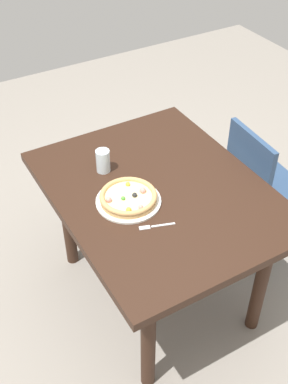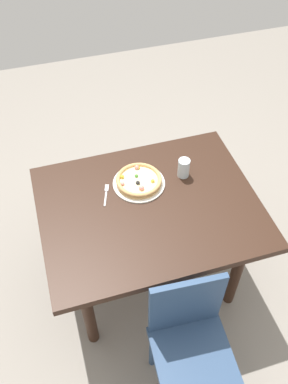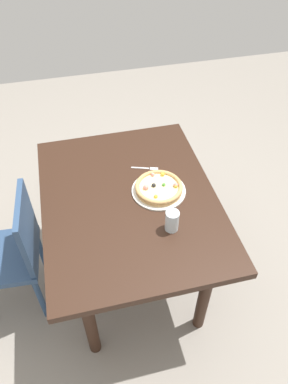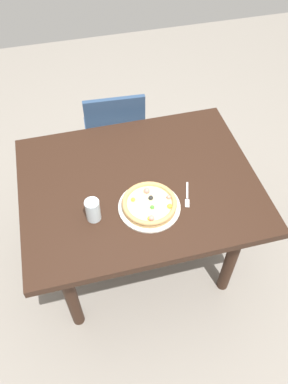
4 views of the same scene
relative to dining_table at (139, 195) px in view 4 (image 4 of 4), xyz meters
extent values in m
plane|color=gray|center=(0.00, 0.00, -0.67)|extent=(6.00, 6.00, 0.00)
cube|color=#331E14|center=(0.00, 0.00, 0.08)|extent=(1.25, 0.98, 0.04)
cylinder|color=#331E14|center=(-0.47, -0.33, -0.31)|extent=(0.07, 0.07, 0.73)
cylinder|color=#331E14|center=(0.47, -0.33, -0.31)|extent=(0.07, 0.07, 0.73)
cylinder|color=#331E14|center=(-0.47, 0.33, -0.31)|extent=(0.07, 0.07, 0.73)
cylinder|color=#331E14|center=(0.47, 0.33, -0.31)|extent=(0.07, 0.07, 0.73)
cylinder|color=navy|center=(0.16, -0.95, -0.46)|extent=(0.04, 0.04, 0.43)
cylinder|color=navy|center=(-0.18, -0.93, -0.46)|extent=(0.04, 0.04, 0.43)
cylinder|color=navy|center=(0.18, -0.61, -0.46)|extent=(0.04, 0.04, 0.43)
cylinder|color=navy|center=(-0.16, -0.59, -0.46)|extent=(0.04, 0.04, 0.43)
cube|color=navy|center=(0.00, -0.77, -0.22)|extent=(0.43, 0.43, 0.04)
cube|color=navy|center=(0.01, -0.58, 0.01)|extent=(0.38, 0.05, 0.42)
cylinder|color=silver|center=(-0.01, 0.18, 0.11)|extent=(0.31, 0.31, 0.01)
cylinder|color=tan|center=(-0.01, 0.18, 0.12)|extent=(0.27, 0.27, 0.02)
cylinder|color=beige|center=(-0.01, 0.18, 0.13)|extent=(0.24, 0.24, 0.01)
torus|color=tan|center=(-0.01, 0.18, 0.14)|extent=(0.27, 0.27, 0.02)
sphere|color=gold|center=(0.01, 0.27, 0.14)|extent=(0.02, 0.02, 0.02)
sphere|color=gold|center=(-0.10, 0.22, 0.15)|extent=(0.02, 0.02, 0.02)
sphere|color=#E58C7F|center=(-0.02, 0.10, 0.15)|extent=(0.03, 0.03, 0.03)
sphere|color=#E58C7F|center=(-0.11, 0.17, 0.14)|extent=(0.02, 0.02, 0.02)
sphere|color=#262626|center=(-0.02, 0.15, 0.15)|extent=(0.02, 0.02, 0.02)
sphere|color=#E58C7F|center=(0.01, 0.27, 0.15)|extent=(0.03, 0.03, 0.03)
sphere|color=gold|center=(0.06, 0.14, 0.14)|extent=(0.02, 0.02, 0.02)
sphere|color=#4C9E38|center=(-0.02, 0.21, 0.14)|extent=(0.02, 0.02, 0.02)
cube|color=silver|center=(-0.23, 0.12, 0.11)|extent=(0.04, 0.11, 0.00)
cube|color=silver|center=(-0.20, 0.20, 0.11)|extent=(0.04, 0.05, 0.00)
cylinder|color=silver|center=(0.27, 0.17, 0.16)|extent=(0.07, 0.07, 0.12)
camera|label=1|loc=(-1.55, 0.98, 1.63)|focal=45.66mm
camera|label=2|loc=(-0.46, -1.42, 1.90)|focal=38.34mm
camera|label=3|loc=(1.39, -0.25, 1.59)|focal=33.95mm
camera|label=4|loc=(0.30, 1.29, 1.62)|focal=35.78mm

